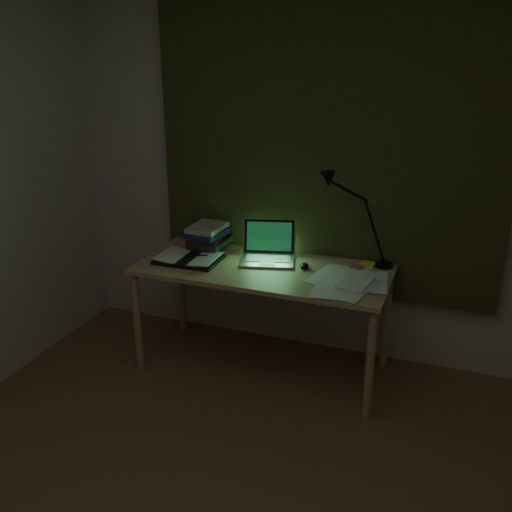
{
  "coord_description": "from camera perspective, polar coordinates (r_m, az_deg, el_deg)",
  "views": [
    {
      "loc": [
        0.82,
        -1.47,
        1.99
      ],
      "look_at": [
        -0.27,
        1.46,
        0.82
      ],
      "focal_mm": 40.0,
      "sensor_mm": 36.0,
      "label": 1
    }
  ],
  "objects": [
    {
      "name": "mouse",
      "position": [
        3.48,
        4.87,
        -1.0
      ],
      "size": [
        0.07,
        0.1,
        0.03
      ],
      "primitive_type": "ellipsoid",
      "rotation": [
        0.0,
        0.0,
        0.23
      ],
      "color": "black",
      "rests_on": "desk"
    },
    {
      "name": "sticky_yellow",
      "position": [
        3.58,
        11.15,
        -0.84
      ],
      "size": [
        0.1,
        0.1,
        0.02
      ],
      "primitive_type": "cube",
      "rotation": [
        0.0,
        0.0,
        -0.17
      ],
      "color": "#FFFD35",
      "rests_on": "desk"
    },
    {
      "name": "wall_back",
      "position": [
        3.64,
        7.08,
        8.61
      ],
      "size": [
        3.5,
        0.0,
        2.5
      ],
      "primitive_type": "cube",
      "color": "beige",
      "rests_on": "ground"
    },
    {
      "name": "loose_papers",
      "position": [
        3.31,
        8.98,
        -2.42
      ],
      "size": [
        0.49,
        0.5,
        0.02
      ],
      "primitive_type": null,
      "rotation": [
        0.0,
        0.0,
        -0.34
      ],
      "color": "white",
      "rests_on": "desk"
    },
    {
      "name": "sticky_pink",
      "position": [
        3.53,
        10.03,
        -1.09
      ],
      "size": [
        0.08,
        0.08,
        0.01
      ],
      "primitive_type": "cube",
      "rotation": [
        0.0,
        0.0,
        -0.26
      ],
      "color": "#C44C72",
      "rests_on": "desk"
    },
    {
      "name": "open_textbook",
      "position": [
        3.61,
        -6.73,
        -0.24
      ],
      "size": [
        0.4,
        0.29,
        0.03
      ],
      "primitive_type": null,
      "rotation": [
        0.0,
        0.0,
        0.03
      ],
      "color": "white",
      "rests_on": "desk"
    },
    {
      "name": "curtain",
      "position": [
        3.57,
        7.07,
        11.63
      ],
      "size": [
        2.2,
        0.06,
        2.0
      ],
      "primitive_type": "cube",
      "color": "#2E3219",
      "rests_on": "wall_back"
    },
    {
      "name": "desk",
      "position": [
        3.64,
        0.67,
        -6.3
      ],
      "size": [
        1.54,
        0.67,
        0.7
      ],
      "primitive_type": null,
      "color": "tan",
      "rests_on": "floor"
    },
    {
      "name": "laptop",
      "position": [
        3.53,
        1.17,
        1.19
      ],
      "size": [
        0.42,
        0.45,
        0.24
      ],
      "primitive_type": null,
      "rotation": [
        0.0,
        0.0,
        0.27
      ],
      "color": "#ADADB2",
      "rests_on": "desk"
    },
    {
      "name": "desk_lamp",
      "position": [
        3.49,
        13.04,
        3.41
      ],
      "size": [
        0.39,
        0.31,
        0.58
      ],
      "primitive_type": null,
      "rotation": [
        0.0,
        0.0,
        -0.01
      ],
      "color": "black",
      "rests_on": "desk"
    },
    {
      "name": "book_stack",
      "position": [
        3.78,
        -4.84,
        1.95
      ],
      "size": [
        0.23,
        0.27,
        0.18
      ],
      "primitive_type": null,
      "rotation": [
        0.0,
        0.0,
        0.03
      ],
      "color": "white",
      "rests_on": "desk"
    }
  ]
}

